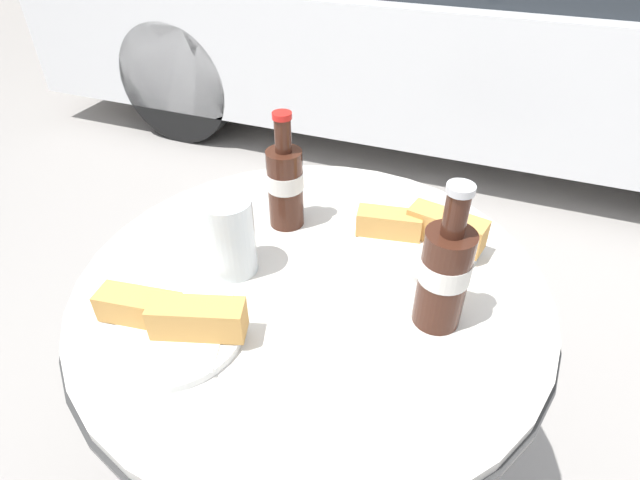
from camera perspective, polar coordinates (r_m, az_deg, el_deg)
bistro_table at (r=0.88m, az=-0.89°, el=-10.81°), size 0.75×0.75×0.71m
cola_bottle_left at (r=0.87m, az=-4.00°, el=6.51°), size 0.06×0.06×0.21m
cola_bottle_right at (r=0.69m, az=14.01°, el=-3.64°), size 0.07×0.07×0.22m
drinking_glass at (r=0.78m, az=-10.17°, el=0.10°), size 0.08×0.08×0.13m
lunch_plate_near at (r=0.87m, az=11.24°, el=0.83°), size 0.23×0.22×0.07m
lunch_plate_far at (r=0.72m, az=-16.59°, el=-8.99°), size 0.22×0.21×0.06m
parked_car at (r=3.03m, az=17.23°, el=23.27°), size 4.57×1.77×1.20m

